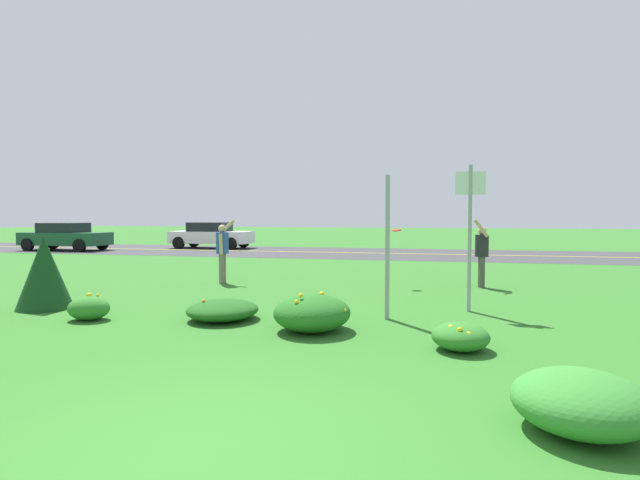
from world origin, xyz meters
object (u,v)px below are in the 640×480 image
car_white_center_left (211,235)px  frisbee_red (397,230)px  sign_post_by_roadside (470,224)px  person_thrower_blue_shirt (222,248)px  sign_post_near_path (387,247)px  person_catcher_dark_shirt (482,251)px  car_dark_green_leftmost (65,236)px

car_white_center_left → frisbee_red: bearing=-48.9°
sign_post_by_roadside → person_thrower_blue_shirt: bearing=157.2°
sign_post_near_path → car_white_center_left: bearing=123.8°
person_thrower_blue_shirt → frisbee_red: (4.67, 0.49, 0.51)m
frisbee_red → sign_post_near_path: bearing=-87.4°
sign_post_near_path → sign_post_by_roadside: (1.47, 1.08, 0.41)m
person_catcher_dark_shirt → car_white_center_left: (-13.57, 12.77, -0.20)m
sign_post_near_path → car_dark_green_leftmost: sign_post_near_path is taller
person_thrower_blue_shirt → car_dark_green_leftmost: (-13.46, 10.15, -0.22)m
car_dark_green_leftmost → sign_post_near_path: bearing=-37.2°
person_catcher_dark_shirt → car_white_center_left: size_ratio=0.40×
sign_post_by_roadside → car_white_center_left: 20.86m
sign_post_near_path → sign_post_by_roadside: size_ratio=0.91×
person_thrower_blue_shirt → car_white_center_left: size_ratio=0.39×
person_thrower_blue_shirt → frisbee_red: bearing=6.0°
person_catcher_dark_shirt → car_dark_green_leftmost: (-20.27, 9.34, -0.20)m
person_thrower_blue_shirt → car_white_center_left: (-6.75, 13.57, -0.22)m
sign_post_by_roadside → car_dark_green_leftmost: (-19.79, 12.80, -0.97)m
person_thrower_blue_shirt → person_catcher_dark_shirt: (6.81, 0.80, -0.02)m
sign_post_by_roadside → car_white_center_left: bearing=128.9°
car_dark_green_leftmost → car_white_center_left: bearing=27.0°
frisbee_red → person_catcher_dark_shirt: bearing=8.2°
person_thrower_blue_shirt → car_dark_green_leftmost: 16.86m
sign_post_near_path → person_catcher_dark_shirt: size_ratio=1.45×
sign_post_by_roadside → car_dark_green_leftmost: 23.59m
sign_post_near_path → frisbee_red: 4.24m
sign_post_near_path → car_white_center_left: 20.85m
frisbee_red → car_dark_green_leftmost: bearing=152.0°
person_catcher_dark_shirt → frisbee_red: bearing=-171.8°
person_catcher_dark_shirt → car_dark_green_leftmost: person_catcher_dark_shirt is taller
sign_post_near_path → frisbee_red: size_ratio=10.31×
person_thrower_blue_shirt → car_dark_green_leftmost: person_thrower_blue_shirt is taller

